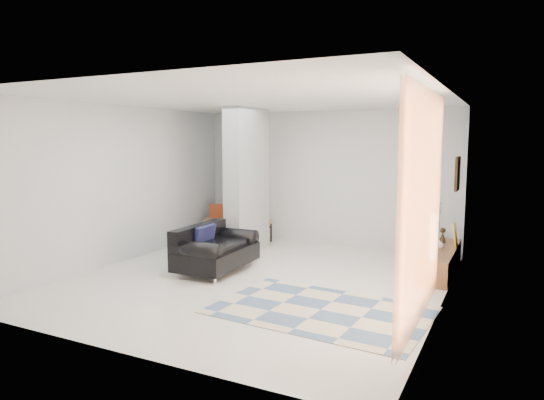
% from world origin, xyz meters
% --- Properties ---
extents(floor, '(6.00, 6.00, 0.00)m').
position_xyz_m(floor, '(0.00, 0.00, 0.00)').
color(floor, white).
rests_on(floor, ground).
extents(ceiling, '(6.00, 6.00, 0.00)m').
position_xyz_m(ceiling, '(0.00, 0.00, 2.80)').
color(ceiling, white).
rests_on(ceiling, wall_back).
extents(wall_back, '(6.00, 0.00, 6.00)m').
position_xyz_m(wall_back, '(0.00, 3.00, 1.40)').
color(wall_back, silver).
rests_on(wall_back, ground).
extents(wall_front, '(6.00, 0.00, 6.00)m').
position_xyz_m(wall_front, '(0.00, -3.00, 1.40)').
color(wall_front, silver).
rests_on(wall_front, ground).
extents(wall_left, '(0.00, 6.00, 6.00)m').
position_xyz_m(wall_left, '(-2.75, 0.00, 1.40)').
color(wall_left, silver).
rests_on(wall_left, ground).
extents(wall_right, '(0.00, 6.00, 6.00)m').
position_xyz_m(wall_right, '(2.75, 0.00, 1.40)').
color(wall_right, silver).
rests_on(wall_right, ground).
extents(partition_column, '(0.35, 1.20, 2.80)m').
position_xyz_m(partition_column, '(-1.10, 1.60, 1.40)').
color(partition_column, '#9BA0A2').
rests_on(partition_column, floor).
extents(hallway_door, '(0.85, 0.06, 2.04)m').
position_xyz_m(hallway_door, '(-2.10, 2.96, 1.02)').
color(hallway_door, silver).
rests_on(hallway_door, floor).
extents(curtain, '(0.00, 2.55, 2.55)m').
position_xyz_m(curtain, '(2.67, -1.15, 1.45)').
color(curtain, orange).
rests_on(curtain, wall_right).
extents(wall_art, '(0.04, 0.45, 0.55)m').
position_xyz_m(wall_art, '(2.72, 1.70, 1.65)').
color(wall_art, '#351F0E').
rests_on(wall_art, wall_right).
extents(media_console, '(0.45, 2.01, 0.80)m').
position_xyz_m(media_console, '(2.52, 1.70, 0.20)').
color(media_console, brown).
rests_on(media_console, floor).
extents(loveseat, '(0.94, 1.55, 0.76)m').
position_xyz_m(loveseat, '(-0.93, 0.13, 0.36)').
color(loveseat, silver).
rests_on(loveseat, floor).
extents(daybed, '(1.64, 1.21, 0.77)m').
position_xyz_m(daybed, '(-1.94, 2.62, 0.43)').
color(daybed, black).
rests_on(daybed, floor).
extents(area_rug, '(2.79, 1.96, 0.01)m').
position_xyz_m(area_rug, '(1.39, -0.90, 0.01)').
color(area_rug, '#C4B796').
rests_on(area_rug, floor).
extents(cylinder_lamp, '(0.12, 0.12, 0.68)m').
position_xyz_m(cylinder_lamp, '(2.50, 0.89, 0.74)').
color(cylinder_lamp, silver).
rests_on(cylinder_lamp, media_console).
extents(bronze_figurine, '(0.13, 0.13, 0.26)m').
position_xyz_m(bronze_figurine, '(2.47, 2.23, 0.53)').
color(bronze_figurine, black).
rests_on(bronze_figurine, media_console).
extents(vase, '(0.18, 0.18, 0.17)m').
position_xyz_m(vase, '(2.47, 1.70, 0.49)').
color(vase, white).
rests_on(vase, media_console).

